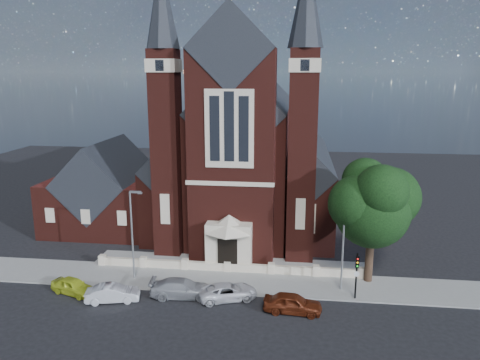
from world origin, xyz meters
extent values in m
plane|color=black|center=(0.00, 15.00, 0.00)|extent=(120.00, 120.00, 0.00)
cube|color=gray|center=(0.00, 4.50, 0.00)|extent=(60.00, 5.00, 0.12)
cube|color=gray|center=(0.00, 8.50, 0.00)|extent=(26.00, 3.00, 0.14)
cube|color=#C1B399|center=(0.00, 6.50, 0.00)|extent=(24.00, 0.40, 0.90)
cube|color=#451812|center=(0.00, 25.00, 7.00)|extent=(10.00, 30.00, 14.00)
cube|color=black|center=(0.00, 25.00, 14.00)|extent=(10.00, 30.20, 10.00)
cube|color=#451812|center=(-7.50, 24.00, 4.00)|extent=(5.00, 26.00, 8.00)
cube|color=#451812|center=(7.50, 24.00, 4.00)|extent=(5.00, 26.00, 8.00)
cube|color=black|center=(-7.50, 24.00, 8.00)|extent=(5.01, 26.20, 5.01)
cube|color=black|center=(7.50, 24.00, 8.00)|extent=(5.01, 26.20, 5.01)
cube|color=#451812|center=(0.00, 9.50, 10.00)|extent=(8.00, 3.00, 20.00)
cube|color=black|center=(0.00, 9.50, 20.00)|extent=(8.00, 3.20, 8.00)
cube|color=#C1B399|center=(0.00, 7.95, 13.00)|extent=(4.40, 0.15, 7.00)
cube|color=black|center=(0.00, 7.88, 13.20)|extent=(0.90, 0.08, 6.20)
cube|color=#C1B399|center=(0.00, 7.50, 2.20)|extent=(4.20, 2.00, 4.40)
cube|color=black|center=(0.00, 6.45, 1.60)|extent=(1.80, 0.12, 3.20)
cone|color=#C1B399|center=(0.00, 7.50, 4.40)|extent=(4.60, 4.60, 1.60)
cube|color=#451812|center=(-6.50, 10.50, 10.00)|extent=(2.60, 2.60, 20.00)
cube|color=#C1B399|center=(-6.50, 10.50, 18.50)|extent=(2.80, 2.80, 1.20)
cone|color=black|center=(-6.50, 10.50, 24.00)|extent=(3.20, 3.20, 8.00)
cube|color=#451812|center=(6.50, 10.50, 10.00)|extent=(2.60, 2.60, 20.00)
cube|color=#C1B399|center=(6.50, 10.50, 18.50)|extent=(2.80, 2.80, 1.20)
cone|color=black|center=(6.50, 10.50, 24.00)|extent=(3.20, 3.20, 8.00)
cube|color=#451812|center=(-16.00, 18.00, 3.00)|extent=(12.00, 12.00, 6.00)
cube|color=black|center=(-16.00, 18.00, 6.00)|extent=(8.49, 12.20, 8.49)
cylinder|color=black|center=(12.50, 6.00, 2.50)|extent=(0.70, 0.70, 5.00)
sphere|color=black|center=(12.50, 6.00, 6.50)|extent=(6.40, 6.40, 6.40)
sphere|color=black|center=(12.90, 4.80, 8.50)|extent=(4.40, 4.40, 4.40)
cylinder|color=gray|center=(-8.00, 4.00, 4.00)|extent=(0.16, 0.16, 8.00)
cube|color=gray|center=(-7.50, 4.00, 8.00)|extent=(1.00, 0.15, 0.18)
cube|color=gray|center=(-7.10, 4.00, 7.92)|extent=(0.35, 0.22, 0.12)
cylinder|color=gray|center=(10.00, 4.00, 4.00)|extent=(0.16, 0.16, 8.00)
cube|color=gray|center=(10.50, 4.00, 8.00)|extent=(1.00, 0.15, 0.18)
cube|color=gray|center=(10.90, 4.00, 7.92)|extent=(0.35, 0.22, 0.12)
cylinder|color=black|center=(11.00, 2.50, 2.00)|extent=(0.14, 0.14, 4.00)
cube|color=black|center=(11.00, 2.35, 3.30)|extent=(0.28, 0.22, 0.90)
sphere|color=red|center=(11.00, 2.22, 3.60)|extent=(0.14, 0.14, 0.14)
sphere|color=#CC8C0C|center=(11.00, 2.22, 3.30)|extent=(0.14, 0.14, 0.14)
sphere|color=#0C9919|center=(11.00, 2.22, 3.00)|extent=(0.14, 0.14, 0.14)
imported|color=#BDCE29|center=(-12.04, 0.68, 0.67)|extent=(4.24, 2.80, 1.34)
imported|color=silver|center=(-8.29, -0.21, 0.70)|extent=(4.45, 2.47, 1.39)
imported|color=gray|center=(-2.98, 1.23, 0.75)|extent=(5.33, 2.57, 1.50)
imported|color=silver|center=(0.80, 1.28, 0.66)|extent=(5.19, 3.66, 1.32)
imported|color=#59200F|center=(6.01, -0.21, 0.76)|extent=(4.56, 2.10, 1.52)
camera|label=1|loc=(6.02, -33.00, 17.95)|focal=35.00mm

